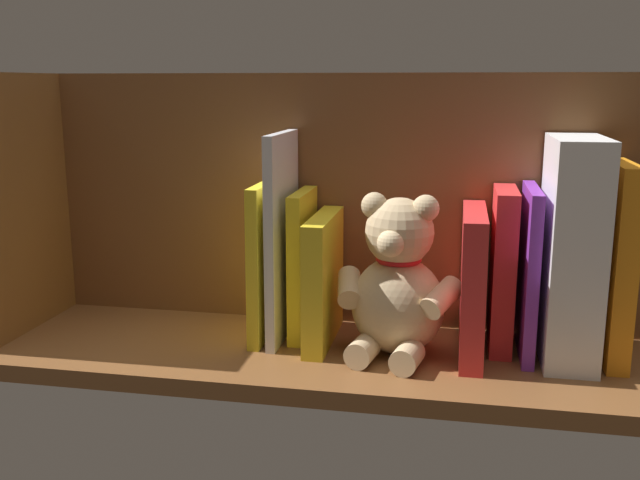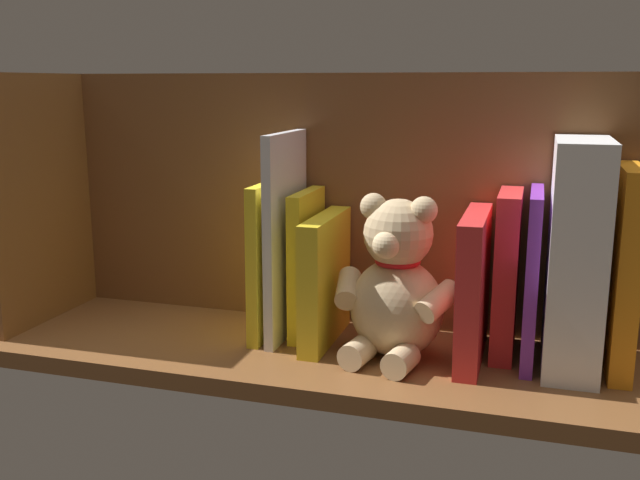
% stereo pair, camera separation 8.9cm
% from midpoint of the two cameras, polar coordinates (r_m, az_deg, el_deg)
% --- Properties ---
extents(ground_plane, '(0.86, 0.27, 0.02)m').
position_cam_midpoint_polar(ground_plane, '(0.93, 2.76, -9.13)').
color(ground_plane, brown).
extents(shelf_back_panel, '(0.86, 0.02, 0.34)m').
position_cam_midpoint_polar(shelf_back_panel, '(0.99, 4.45, 3.11)').
color(shelf_back_panel, brown).
rests_on(shelf_back_panel, ground_plane).
extents(shelf_side_divider, '(0.02, 0.21, 0.34)m').
position_cam_midpoint_polar(shelf_side_divider, '(1.06, -19.36, 3.06)').
color(shelf_side_divider, brown).
rests_on(shelf_side_divider, ground_plane).
extents(book_0, '(0.03, 0.13, 0.24)m').
position_cam_midpoint_polar(book_0, '(0.91, 25.62, -2.22)').
color(book_0, orange).
rests_on(book_0, ground_plane).
extents(dictionary_thick_white, '(0.06, 0.15, 0.27)m').
position_cam_midpoint_polar(dictionary_thick_white, '(0.89, 22.44, -1.23)').
color(dictionary_thick_white, white).
rests_on(dictionary_thick_white, ground_plane).
extents(book_1, '(0.01, 0.13, 0.21)m').
position_cam_midpoint_polar(book_1, '(0.90, 19.25, -2.84)').
color(book_1, purple).
rests_on(book_1, ground_plane).
extents(book_2, '(0.03, 0.11, 0.20)m').
position_cam_midpoint_polar(book_2, '(0.91, 17.34, -2.66)').
color(book_2, red).
rests_on(book_2, ground_plane).
extents(book_3, '(0.03, 0.16, 0.18)m').
position_cam_midpoint_polar(book_3, '(0.89, 14.94, -3.69)').
color(book_3, red).
rests_on(book_3, ground_plane).
extents(teddy_bear, '(0.16, 0.14, 0.20)m').
position_cam_midpoint_polar(teddy_bear, '(0.88, 8.95, -3.76)').
color(teddy_bear, '#D1B284').
rests_on(teddy_bear, ground_plane).
extents(book_4, '(0.03, 0.15, 0.17)m').
position_cam_midpoint_polar(book_4, '(0.92, 3.13, -3.18)').
color(book_4, yellow).
rests_on(book_4, ground_plane).
extents(book_5, '(0.02, 0.11, 0.19)m').
position_cam_midpoint_polar(book_5, '(0.94, 1.60, -1.92)').
color(book_5, yellow).
rests_on(book_5, ground_plane).
extents(book_6, '(0.01, 0.14, 0.27)m').
position_cam_midpoint_polar(book_6, '(0.93, -0.03, 0.27)').
color(book_6, silver).
rests_on(book_6, ground_plane).
extents(book_7, '(0.02, 0.13, 0.20)m').
position_cam_midpoint_polar(book_7, '(0.95, -1.32, -1.53)').
color(book_7, yellow).
rests_on(book_7, ground_plane).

